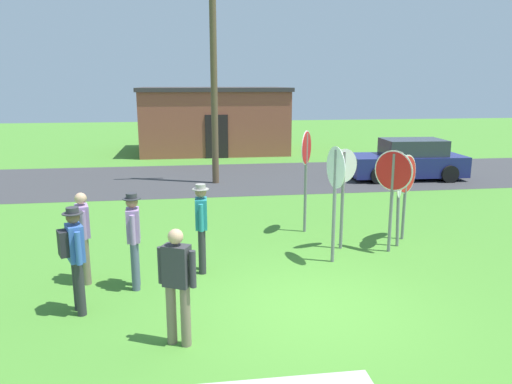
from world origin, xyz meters
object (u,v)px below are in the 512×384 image
(parked_car_on_street, at_px, (407,161))
(person_holding_notes, at_px, (177,281))
(stop_sign_rear_left, at_px, (393,183))
(person_on_left, at_px, (74,253))
(stop_sign_leaning_left, at_px, (335,183))
(stop_sign_leaning_right, at_px, (306,163))
(person_in_blue, at_px, (134,235))
(person_in_teal, at_px, (201,223))
(utility_pole, at_px, (214,58))
(person_with_sunhat, at_px, (83,233))
(stop_sign_center_cluster, at_px, (406,182))
(stop_sign_nearest, at_px, (399,189))
(stop_sign_far_back, at_px, (343,181))

(parked_car_on_street, bearing_deg, person_holding_notes, -127.53)
(person_holding_notes, bearing_deg, stop_sign_rear_left, 36.09)
(parked_car_on_street, bearing_deg, person_on_left, -135.67)
(stop_sign_leaning_left, xyz_separation_m, stop_sign_rear_left, (1.39, 0.43, -0.11))
(person_on_left, bearing_deg, parked_car_on_street, 44.33)
(stop_sign_leaning_left, relative_size, stop_sign_rear_left, 1.07)
(stop_sign_leaning_right, height_order, person_in_blue, stop_sign_leaning_right)
(person_in_blue, relative_size, person_in_teal, 1.00)
(utility_pole, height_order, person_holding_notes, utility_pole)
(utility_pole, distance_m, stop_sign_rear_left, 9.10)
(stop_sign_leaning_right, height_order, person_with_sunhat, stop_sign_leaning_right)
(person_in_teal, bearing_deg, stop_sign_leaning_left, 3.42)
(person_holding_notes, bearing_deg, stop_sign_center_cluster, 38.15)
(person_holding_notes, bearing_deg, stop_sign_leaning_right, 58.67)
(stop_sign_rear_left, relative_size, person_on_left, 1.28)
(stop_sign_nearest, bearing_deg, person_holding_notes, -143.05)
(stop_sign_nearest, xyz_separation_m, person_on_left, (-6.38, -2.40, -0.30))
(stop_sign_far_back, xyz_separation_m, stop_sign_rear_left, (0.97, -0.35, 0.01))
(person_in_teal, bearing_deg, person_on_left, -143.77)
(utility_pole, distance_m, person_on_left, 10.97)
(person_with_sunhat, bearing_deg, person_holding_notes, -55.04)
(stop_sign_far_back, distance_m, stop_sign_center_cluster, 1.71)
(stop_sign_center_cluster, height_order, person_in_teal, stop_sign_center_cluster)
(person_in_blue, bearing_deg, stop_sign_leaning_left, 11.14)
(stop_sign_far_back, distance_m, person_with_sunhat, 5.37)
(stop_sign_far_back, bearing_deg, stop_sign_leaning_right, 110.37)
(utility_pole, relative_size, stop_sign_far_back, 3.82)
(stop_sign_far_back, bearing_deg, person_on_left, -154.69)
(stop_sign_leaning_left, height_order, person_on_left, stop_sign_leaning_left)
(stop_sign_leaning_right, distance_m, person_on_left, 5.98)
(stop_sign_nearest, relative_size, stop_sign_leaning_left, 0.81)
(stop_sign_nearest, relative_size, person_holding_notes, 1.14)
(person_in_teal, xyz_separation_m, person_with_sunhat, (-2.13, -0.22, -0.03))
(stop_sign_center_cluster, relative_size, person_with_sunhat, 1.18)
(stop_sign_far_back, distance_m, person_in_blue, 4.59)
(parked_car_on_street, bearing_deg, stop_sign_leaning_right, -131.88)
(parked_car_on_street, height_order, stop_sign_nearest, stop_sign_nearest)
(stop_sign_center_cluster, relative_size, person_holding_notes, 1.18)
(stop_sign_far_back, xyz_separation_m, person_on_left, (-5.10, -2.41, -0.51))
(parked_car_on_street, relative_size, stop_sign_rear_left, 1.97)
(parked_car_on_street, xyz_separation_m, person_holding_notes, (-8.49, -11.06, 0.26))
(parked_car_on_street, height_order, stop_sign_leaning_left, stop_sign_leaning_left)
(utility_pole, distance_m, stop_sign_leaning_left, 9.06)
(parked_car_on_street, height_order, stop_sign_leaning_right, stop_sign_leaning_right)
(person_in_blue, distance_m, person_in_teal, 1.35)
(parked_car_on_street, xyz_separation_m, stop_sign_nearest, (-3.71, -7.46, 0.62))
(person_holding_notes, xyz_separation_m, person_on_left, (-1.60, 1.20, 0.06))
(stop_sign_nearest, xyz_separation_m, person_in_teal, (-4.37, -0.93, -0.33))
(utility_pole, distance_m, parked_car_on_street, 8.21)
(person_on_left, bearing_deg, person_in_teal, 36.23)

